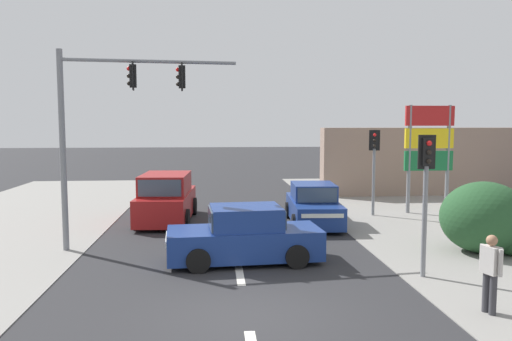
{
  "coord_description": "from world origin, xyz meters",
  "views": [
    {
      "loc": [
        -0.62,
        -9.69,
        3.85
      ],
      "look_at": [
        0.52,
        4.0,
        2.54
      ],
      "focal_mm": 35.0,
      "sensor_mm": 36.0,
      "label": 1
    }
  ],
  "objects_px": {
    "pedestal_signal_right_kerb": "(426,181)",
    "sedan_oncoming_mid": "(244,237)",
    "traffic_signal_mast": "(107,113)",
    "suv_receding_far": "(166,199)",
    "shopping_plaza_sign": "(429,143)",
    "pedestrian_at_kerb": "(491,270)",
    "pedestal_signal_far_median": "(374,158)",
    "sedan_kerbside_parked": "(313,206)"
  },
  "relations": [
    {
      "from": "shopping_plaza_sign",
      "to": "pedestrian_at_kerb",
      "type": "distance_m",
      "value": 11.86
    },
    {
      "from": "shopping_plaza_sign",
      "to": "suv_receding_far",
      "type": "relative_size",
      "value": 0.99
    },
    {
      "from": "pedestal_signal_far_median",
      "to": "shopping_plaza_sign",
      "type": "bearing_deg",
      "value": 9.82
    },
    {
      "from": "sedan_oncoming_mid",
      "to": "pedestal_signal_far_median",
      "type": "bearing_deg",
      "value": 48.35
    },
    {
      "from": "pedestal_signal_far_median",
      "to": "sedan_kerbside_parked",
      "type": "relative_size",
      "value": 0.82
    },
    {
      "from": "pedestal_signal_far_median",
      "to": "sedan_kerbside_parked",
      "type": "height_order",
      "value": "pedestal_signal_far_median"
    },
    {
      "from": "traffic_signal_mast",
      "to": "pedestal_signal_right_kerb",
      "type": "xyz_separation_m",
      "value": [
        8.37,
        -3.59,
        -1.73
      ]
    },
    {
      "from": "traffic_signal_mast",
      "to": "sedan_oncoming_mid",
      "type": "relative_size",
      "value": 1.38
    },
    {
      "from": "sedan_oncoming_mid",
      "to": "suv_receding_far",
      "type": "height_order",
      "value": "suv_receding_far"
    },
    {
      "from": "shopping_plaza_sign",
      "to": "suv_receding_far",
      "type": "bearing_deg",
      "value": -175.08
    },
    {
      "from": "traffic_signal_mast",
      "to": "sedan_kerbside_parked",
      "type": "xyz_separation_m",
      "value": [
        6.94,
        3.15,
        -3.44
      ]
    },
    {
      "from": "pedestal_signal_right_kerb",
      "to": "pedestrian_at_kerb",
      "type": "distance_m",
      "value": 2.88
    },
    {
      "from": "suv_receding_far",
      "to": "pedestrian_at_kerb",
      "type": "height_order",
      "value": "suv_receding_far"
    },
    {
      "from": "pedestal_signal_far_median",
      "to": "suv_receding_far",
      "type": "height_order",
      "value": "pedestal_signal_far_median"
    },
    {
      "from": "suv_receding_far",
      "to": "pedestrian_at_kerb",
      "type": "bearing_deg",
      "value": -54.05
    },
    {
      "from": "sedan_oncoming_mid",
      "to": "suv_receding_far",
      "type": "relative_size",
      "value": 0.94
    },
    {
      "from": "pedestal_signal_right_kerb",
      "to": "sedan_kerbside_parked",
      "type": "distance_m",
      "value": 7.1
    },
    {
      "from": "shopping_plaza_sign",
      "to": "pedestrian_at_kerb",
      "type": "xyz_separation_m",
      "value": [
        -3.57,
        -11.12,
        -2.06
      ]
    },
    {
      "from": "suv_receding_far",
      "to": "pedestal_signal_right_kerb",
      "type": "bearing_deg",
      "value": -47.63
    },
    {
      "from": "pedestal_signal_right_kerb",
      "to": "sedan_oncoming_mid",
      "type": "distance_m",
      "value": 5.01
    },
    {
      "from": "traffic_signal_mast",
      "to": "suv_receding_far",
      "type": "height_order",
      "value": "traffic_signal_mast"
    },
    {
      "from": "traffic_signal_mast",
      "to": "pedestal_signal_far_median",
      "type": "relative_size",
      "value": 1.69
    },
    {
      "from": "sedan_kerbside_parked",
      "to": "sedan_oncoming_mid",
      "type": "bearing_deg",
      "value": -120.58
    },
    {
      "from": "pedestal_signal_far_median",
      "to": "pedestrian_at_kerb",
      "type": "height_order",
      "value": "pedestal_signal_far_median"
    },
    {
      "from": "pedestal_signal_right_kerb",
      "to": "suv_receding_far",
      "type": "distance_m",
      "value": 10.58
    },
    {
      "from": "shopping_plaza_sign",
      "to": "pedestrian_at_kerb",
      "type": "relative_size",
      "value": 2.82
    },
    {
      "from": "pedestal_signal_right_kerb",
      "to": "pedestal_signal_far_median",
      "type": "height_order",
      "value": "same"
    },
    {
      "from": "suv_receding_far",
      "to": "sedan_kerbside_parked",
      "type": "distance_m",
      "value": 5.72
    },
    {
      "from": "shopping_plaza_sign",
      "to": "suv_receding_far",
      "type": "xyz_separation_m",
      "value": [
        -10.95,
        -0.94,
        -2.1
      ]
    },
    {
      "from": "sedan_oncoming_mid",
      "to": "pedestrian_at_kerb",
      "type": "distance_m",
      "value": 6.31
    },
    {
      "from": "pedestrian_at_kerb",
      "to": "suv_receding_far",
      "type": "bearing_deg",
      "value": 125.95
    },
    {
      "from": "pedestrian_at_kerb",
      "to": "sedan_oncoming_mid",
      "type": "bearing_deg",
      "value": 137.91
    },
    {
      "from": "pedestal_signal_far_median",
      "to": "pedestrian_at_kerb",
      "type": "relative_size",
      "value": 2.18
    },
    {
      "from": "traffic_signal_mast",
      "to": "pedestal_signal_right_kerb",
      "type": "height_order",
      "value": "traffic_signal_mast"
    },
    {
      "from": "suv_receding_far",
      "to": "pedestrian_at_kerb",
      "type": "relative_size",
      "value": 2.84
    },
    {
      "from": "pedestal_signal_right_kerb",
      "to": "pedestal_signal_far_median",
      "type": "bearing_deg",
      "value": 80.46
    },
    {
      "from": "traffic_signal_mast",
      "to": "pedestrian_at_kerb",
      "type": "distance_m",
      "value": 11.06
    },
    {
      "from": "suv_receding_far",
      "to": "sedan_kerbside_parked",
      "type": "bearing_deg",
      "value": -10.02
    },
    {
      "from": "sedan_kerbside_parked",
      "to": "pedestal_signal_right_kerb",
      "type": "bearing_deg",
      "value": -78.03
    },
    {
      "from": "pedestal_signal_right_kerb",
      "to": "shopping_plaza_sign",
      "type": "distance_m",
      "value": 9.53
    },
    {
      "from": "sedan_kerbside_parked",
      "to": "pedestrian_at_kerb",
      "type": "height_order",
      "value": "pedestrian_at_kerb"
    },
    {
      "from": "pedestal_signal_far_median",
      "to": "sedan_oncoming_mid",
      "type": "height_order",
      "value": "pedestal_signal_far_median"
    }
  ]
}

